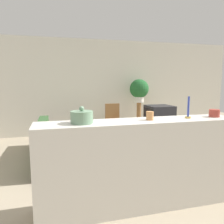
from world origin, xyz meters
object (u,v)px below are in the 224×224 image
(couch, at_px, (61,146))
(decorative_bowl, at_px, (82,117))
(potted_plant, at_px, (139,89))
(wooden_chair, at_px, (113,120))
(television, at_px, (159,116))

(couch, relative_size, decorative_bowl, 8.50)
(potted_plant, height_order, decorative_bowl, potted_plant)
(couch, height_order, wooden_chair, wooden_chair)
(television, distance_m, potted_plant, 1.50)
(television, relative_size, decorative_bowl, 2.30)
(potted_plant, bearing_deg, couch, -145.74)
(television, xyz_separation_m, decorative_bowl, (-2.00, -2.12, 0.40))
(couch, xyz_separation_m, wooden_chair, (1.42, 1.24, 0.25))
(couch, height_order, television, television)
(television, distance_m, decorative_bowl, 2.95)
(couch, distance_m, potted_plant, 2.93)
(wooden_chair, height_order, potted_plant, potted_plant)
(couch, height_order, potted_plant, potted_plant)
(television, height_order, potted_plant, potted_plant)
(wooden_chair, bearing_deg, television, -54.43)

